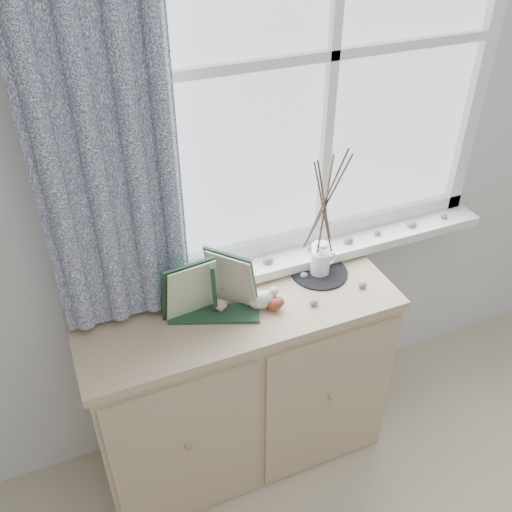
% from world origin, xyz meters
% --- Properties ---
extents(sideboard, '(1.20, 0.45, 0.85)m').
position_xyz_m(sideboard, '(-0.15, 1.75, 0.43)').
color(sideboard, '#C6AA8A').
rests_on(sideboard, ground).
extents(botanical_book, '(0.40, 0.26, 0.26)m').
position_xyz_m(botanical_book, '(-0.25, 1.72, 0.98)').
color(botanical_book, '#1E4029').
rests_on(botanical_book, sideboard).
extents(toadstool_cluster, '(0.18, 0.15, 0.09)m').
position_xyz_m(toadstool_cluster, '(-0.15, 1.81, 0.90)').
color(toadstool_cluster, white).
rests_on(toadstool_cluster, sideboard).
extents(wooden_eggs, '(0.14, 0.17, 0.07)m').
position_xyz_m(wooden_eggs, '(-0.07, 1.75, 0.88)').
color(wooden_eggs, tan).
rests_on(wooden_eggs, sideboard).
extents(songbird_figurine, '(0.14, 0.07, 0.08)m').
position_xyz_m(songbird_figurine, '(-0.07, 1.72, 0.89)').
color(songbird_figurine, white).
rests_on(songbird_figurine, sideboard).
extents(crocheted_doily, '(0.23, 0.23, 0.01)m').
position_xyz_m(crocheted_doily, '(0.22, 1.82, 0.85)').
color(crocheted_doily, black).
rests_on(crocheted_doily, sideboard).
extents(twig_pitcher, '(0.23, 0.23, 0.58)m').
position_xyz_m(twig_pitcher, '(0.22, 1.82, 1.18)').
color(twig_pitcher, white).
rests_on(twig_pitcher, crocheted_doily).
extents(sideboard_pebbles, '(0.33, 0.23, 0.02)m').
position_xyz_m(sideboard_pebbles, '(0.15, 1.75, 0.86)').
color(sideboard_pebbles, gray).
rests_on(sideboard_pebbles, sideboard).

